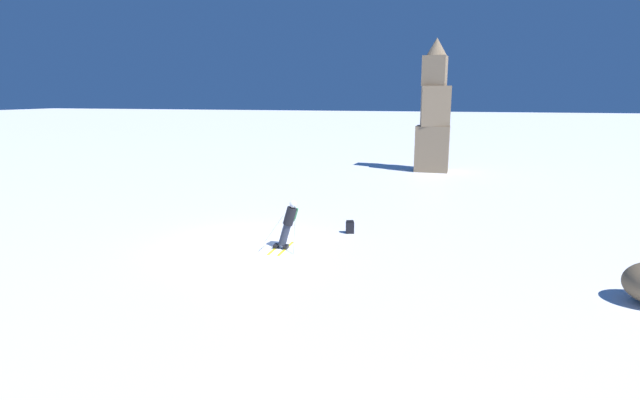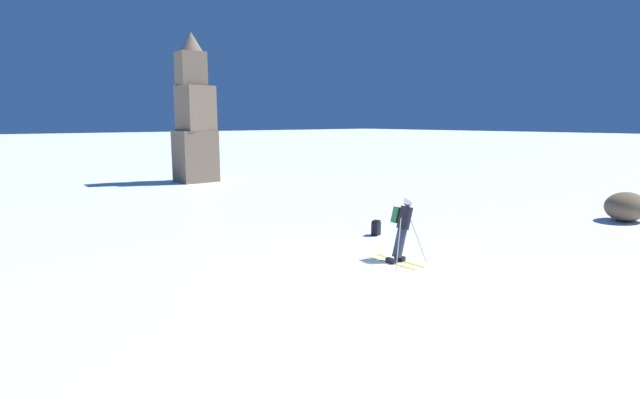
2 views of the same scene
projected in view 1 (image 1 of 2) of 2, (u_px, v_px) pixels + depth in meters
name	position (u px, v px, depth m)	size (l,w,h in m)	color
ground_plane	(247.00, 245.00, 17.68)	(300.00, 300.00, 0.00)	white
skier	(288.00, 222.00, 17.10)	(1.29, 1.68, 1.76)	yellow
rock_pillar	(434.00, 117.00, 34.21)	(2.27, 2.00, 8.97)	#7A664C
spare_backpack	(350.00, 227.00, 19.18)	(0.36, 0.31, 0.50)	black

